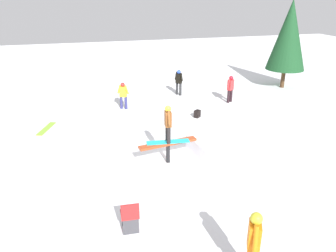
# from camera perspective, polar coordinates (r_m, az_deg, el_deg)

# --- Properties ---
(ground_plane) EXTENTS (60.00, 60.00, 0.00)m
(ground_plane) POSITION_cam_1_polar(r_m,az_deg,el_deg) (11.53, -0.00, -6.28)
(ground_plane) COLOR white
(rail_feature) EXTENTS (2.10, 0.59, 0.77)m
(rail_feature) POSITION_cam_1_polar(r_m,az_deg,el_deg) (11.24, -0.00, -3.42)
(rail_feature) COLOR black
(rail_feature) RESTS_ON ground
(snow_kicker_ramp) EXTENTS (2.01, 1.75, 0.56)m
(snow_kicker_ramp) POSITION_cam_1_polar(r_m,az_deg,el_deg) (12.24, 8.43, -3.27)
(snow_kicker_ramp) COLOR white
(snow_kicker_ramp) RESTS_ON ground
(main_rider_on_rail) EXTENTS (1.49, 0.69, 1.32)m
(main_rider_on_rail) POSITION_cam_1_polar(r_m,az_deg,el_deg) (10.92, -0.00, 0.19)
(main_rider_on_rail) COLOR #1DBBD0
(main_rider_on_rail) RESTS_ON rail_feature
(bystander_red) EXTENTS (0.58, 0.41, 1.44)m
(bystander_red) POSITION_cam_1_polar(r_m,az_deg,el_deg) (17.73, 10.81, 6.59)
(bystander_red) COLOR black
(bystander_red) RESTS_ON ground
(bystander_orange) EXTENTS (0.39, 0.65, 1.68)m
(bystander_orange) POSITION_cam_1_polar(r_m,az_deg,el_deg) (7.05, 14.63, -19.24)
(bystander_orange) COLOR navy
(bystander_orange) RESTS_ON ground
(bystander_yellow) EXTENTS (0.58, 0.37, 1.36)m
(bystander_yellow) POSITION_cam_1_polar(r_m,az_deg,el_deg) (16.58, -7.82, 5.50)
(bystander_yellow) COLOR navy
(bystander_yellow) RESTS_ON ground
(bystander_black) EXTENTS (0.39, 0.55, 1.44)m
(bystander_black) POSITION_cam_1_polar(r_m,az_deg,el_deg) (18.72, 1.89, 7.83)
(bystander_black) COLOR #2A2A2C
(bystander_black) RESTS_ON ground
(loose_snowboard_lime) EXTENTS (0.78, 1.48, 0.02)m
(loose_snowboard_lime) POSITION_cam_1_polar(r_m,az_deg,el_deg) (15.15, -20.43, -0.43)
(loose_snowboard_lime) COLOR #97E43A
(loose_snowboard_lime) RESTS_ON ground
(loose_snowboard_white) EXTENTS (0.43, 1.40, 0.02)m
(loose_snowboard_white) POSITION_cam_1_polar(r_m,az_deg,el_deg) (14.56, -3.02, 0.12)
(loose_snowboard_white) COLOR white
(loose_snowboard_white) RESTS_ON ground
(folding_chair) EXTENTS (0.46, 0.46, 0.88)m
(folding_chair) POSITION_cam_1_polar(r_m,az_deg,el_deg) (8.40, -6.63, -15.43)
(folding_chair) COLOR #3F3F44
(folding_chair) RESTS_ON ground
(backpack_on_snow) EXTENTS (0.37, 0.36, 0.34)m
(backpack_on_snow) POSITION_cam_1_polar(r_m,az_deg,el_deg) (15.52, 5.11, 2.13)
(backpack_on_snow) COLOR black
(backpack_on_snow) RESTS_ON ground
(pine_tree_near) EXTENTS (2.27, 2.27, 5.16)m
(pine_tree_near) POSITION_cam_1_polar(r_m,az_deg,el_deg) (21.06, 20.30, 14.61)
(pine_tree_near) COLOR #4C331E
(pine_tree_near) RESTS_ON ground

